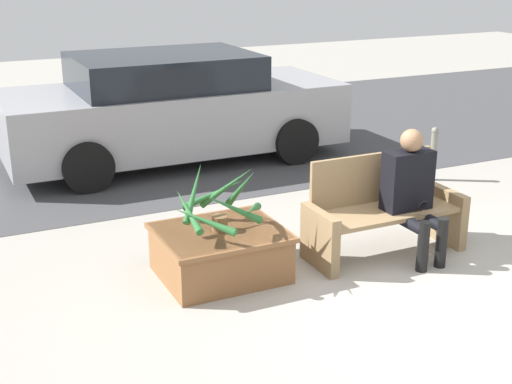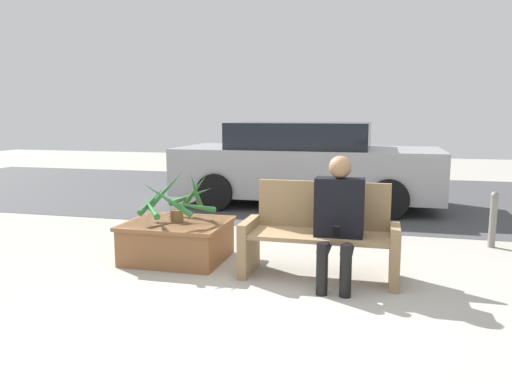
% 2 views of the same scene
% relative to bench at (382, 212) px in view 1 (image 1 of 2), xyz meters
% --- Properties ---
extents(ground_plane, '(30.00, 30.00, 0.00)m').
position_rel_bench_xyz_m(ground_plane, '(-0.26, -0.88, -0.40)').
color(ground_plane, '#9E998E').
extents(road_surface, '(20.00, 6.00, 0.01)m').
position_rel_bench_xyz_m(road_surface, '(-0.26, 4.90, -0.40)').
color(road_surface, '#424244').
rests_on(road_surface, ground_plane).
extents(bench, '(1.50, 0.56, 0.91)m').
position_rel_bench_xyz_m(bench, '(0.00, 0.00, 0.00)').
color(bench, '#8C704C').
rests_on(bench, ground_plane).
extents(person_seated, '(0.45, 0.58, 1.20)m').
position_rel_bench_xyz_m(person_seated, '(0.19, -0.18, 0.25)').
color(person_seated, black).
rests_on(person_seated, ground_plane).
extents(planter_box, '(1.07, 0.91, 0.42)m').
position_rel_bench_xyz_m(planter_box, '(-1.57, 0.16, -0.17)').
color(planter_box, brown).
rests_on(planter_box, ground_plane).
extents(potted_plant, '(0.87, 0.80, 0.57)m').
position_rel_bench_xyz_m(potted_plant, '(-1.57, 0.17, 0.27)').
color(potted_plant, brown).
rests_on(potted_plant, planter_box).
extents(parked_car, '(4.45, 1.98, 1.43)m').
position_rel_bench_xyz_m(parked_car, '(-0.73, 3.82, 0.31)').
color(parked_car, '#99999E').
rests_on(parked_car, ground_plane).
extents(bollard_post, '(0.09, 0.09, 0.67)m').
position_rel_bench_xyz_m(bollard_post, '(1.86, 1.57, -0.05)').
color(bollard_post, slate).
rests_on(bollard_post, ground_plane).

